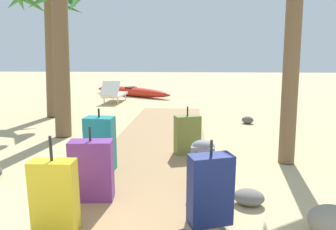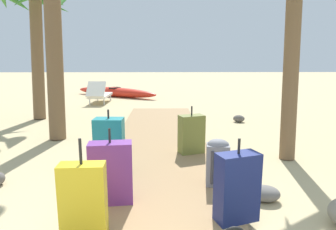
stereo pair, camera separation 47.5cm
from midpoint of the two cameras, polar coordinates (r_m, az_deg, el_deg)
The scene contains 14 objects.
ground_plane at distance 4.28m, azimuth -0.07°, elevation -10.21°, with size 60.00×60.00×0.00m, color tan.
boardwalk at distance 5.00m, azimuth 0.61°, elevation -6.59°, with size 1.64×7.76×0.08m, color #9E7A51.
suitcase_yellow at distance 2.67m, azimuth -16.32°, elevation -14.96°, with size 0.38×0.18×0.84m.
suitcase_purple at distance 3.15m, azimuth -10.36°, elevation -10.60°, with size 0.45×0.25×0.78m.
suitcase_olive at distance 4.59m, azimuth 6.74°, elevation -3.83°, with size 0.43×0.33×0.74m.
backpack_grey at distance 3.46m, azimuth 10.73°, elevation -9.09°, with size 0.28×0.25×0.55m.
suitcase_navy at distance 2.74m, azimuth 13.28°, elevation -14.00°, with size 0.42×0.30×0.78m.
suitcase_teal at distance 3.92m, azimuth -9.65°, elevation -5.61°, with size 0.38×0.25×0.83m.
palm_tree_far_left at distance 8.53m, azimuth -20.92°, elevation 18.59°, with size 2.07×2.09×3.58m.
lounge_chair at distance 10.58m, azimuth -9.17°, elevation 4.17°, with size 0.63×1.55×0.79m.
kayak at distance 12.37m, azimuth -6.07°, elevation 4.56°, with size 3.75×2.68×0.38m.
rock_right_near at distance 3.17m, azimuth 33.45°, elevation -17.11°, with size 0.42×0.34×0.29m, color gray.
rock_right_mid at distance 7.39m, azimuth 16.98°, elevation -0.95°, with size 0.28×0.22×0.17m, color #5B5651.
rock_right_far at distance 3.44m, azimuth 19.41°, elevation -14.88°, with size 0.33×0.26×0.17m, color slate.
Camera 1 is at (0.54, -0.87, 1.54)m, focal length 31.42 mm.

